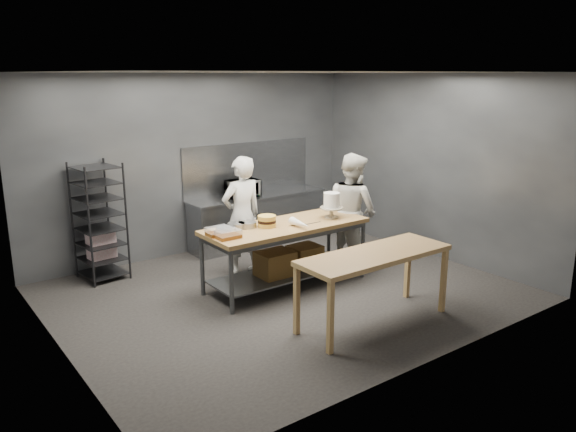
{
  "coord_description": "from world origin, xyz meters",
  "views": [
    {
      "loc": [
        -4.35,
        -5.96,
        2.98
      ],
      "look_at": [
        0.17,
        0.15,
        1.05
      ],
      "focal_mm": 35.0,
      "sensor_mm": 36.0,
      "label": 1
    }
  ],
  "objects_px": {
    "frosted_cake_stand": "(332,202)",
    "chef_right": "(352,211)",
    "near_counter": "(375,259)",
    "microwave": "(243,189)",
    "speed_rack": "(99,223)",
    "chef_behind": "(242,216)",
    "work_table": "(287,247)",
    "layer_cake": "(267,221)"
  },
  "relations": [
    {
      "from": "speed_rack",
      "to": "layer_cake",
      "type": "height_order",
      "value": "speed_rack"
    },
    {
      "from": "frosted_cake_stand",
      "to": "layer_cake",
      "type": "height_order",
      "value": "frosted_cake_stand"
    },
    {
      "from": "chef_behind",
      "to": "layer_cake",
      "type": "relative_size",
      "value": 7.18
    },
    {
      "from": "near_counter",
      "to": "frosted_cake_stand",
      "type": "xyz_separation_m",
      "value": [
        0.63,
        1.53,
        0.34
      ]
    },
    {
      "from": "frosted_cake_stand",
      "to": "chef_right",
      "type": "bearing_deg",
      "value": 18.05
    },
    {
      "from": "layer_cake",
      "to": "microwave",
      "type": "bearing_deg",
      "value": 67.17
    },
    {
      "from": "chef_right",
      "to": "work_table",
      "type": "bearing_deg",
      "value": 94.41
    },
    {
      "from": "near_counter",
      "to": "chef_behind",
      "type": "relative_size",
      "value": 1.1
    },
    {
      "from": "speed_rack",
      "to": "chef_behind",
      "type": "relative_size",
      "value": 0.96
    },
    {
      "from": "near_counter",
      "to": "microwave",
      "type": "distance_m",
      "value": 3.64
    },
    {
      "from": "chef_right",
      "to": "microwave",
      "type": "xyz_separation_m",
      "value": [
        -0.84,
        1.88,
        0.15
      ]
    },
    {
      "from": "speed_rack",
      "to": "layer_cake",
      "type": "distance_m",
      "value": 2.53
    },
    {
      "from": "near_counter",
      "to": "layer_cake",
      "type": "distance_m",
      "value": 1.74
    },
    {
      "from": "speed_rack",
      "to": "near_counter",
      "type": "bearing_deg",
      "value": -58.74
    },
    {
      "from": "speed_rack",
      "to": "frosted_cake_stand",
      "type": "height_order",
      "value": "speed_rack"
    },
    {
      "from": "chef_behind",
      "to": "near_counter",
      "type": "bearing_deg",
      "value": 98.02
    },
    {
      "from": "work_table",
      "to": "speed_rack",
      "type": "bearing_deg",
      "value": 137.04
    },
    {
      "from": "speed_rack",
      "to": "chef_behind",
      "type": "distance_m",
      "value": 2.09
    },
    {
      "from": "work_table",
      "to": "chef_behind",
      "type": "distance_m",
      "value": 0.9
    },
    {
      "from": "chef_behind",
      "to": "frosted_cake_stand",
      "type": "xyz_separation_m",
      "value": [
        0.99,
        -0.91,
        0.24
      ]
    },
    {
      "from": "speed_rack",
      "to": "chef_behind",
      "type": "xyz_separation_m",
      "value": [
        1.79,
        -1.09,
        0.05
      ]
    },
    {
      "from": "near_counter",
      "to": "microwave",
      "type": "bearing_deg",
      "value": 83.78
    },
    {
      "from": "near_counter",
      "to": "microwave",
      "type": "height_order",
      "value": "microwave"
    },
    {
      "from": "speed_rack",
      "to": "chef_behind",
      "type": "bearing_deg",
      "value": -31.35
    },
    {
      "from": "work_table",
      "to": "layer_cake",
      "type": "height_order",
      "value": "layer_cake"
    },
    {
      "from": "microwave",
      "to": "frosted_cake_stand",
      "type": "bearing_deg",
      "value": -83.45
    },
    {
      "from": "near_counter",
      "to": "chef_right",
      "type": "height_order",
      "value": "chef_right"
    },
    {
      "from": "frosted_cake_stand",
      "to": "chef_behind",
      "type": "bearing_deg",
      "value": 137.41
    },
    {
      "from": "work_table",
      "to": "speed_rack",
      "type": "xyz_separation_m",
      "value": [
        -2.03,
        1.89,
        0.28
      ]
    },
    {
      "from": "chef_right",
      "to": "layer_cake",
      "type": "xyz_separation_m",
      "value": [
        -1.65,
        -0.05,
        0.1
      ]
    },
    {
      "from": "speed_rack",
      "to": "layer_cake",
      "type": "bearing_deg",
      "value": -47.0
    },
    {
      "from": "chef_behind",
      "to": "frosted_cake_stand",
      "type": "height_order",
      "value": "chef_behind"
    },
    {
      "from": "chef_behind",
      "to": "microwave",
      "type": "height_order",
      "value": "chef_behind"
    },
    {
      "from": "speed_rack",
      "to": "microwave",
      "type": "height_order",
      "value": "speed_rack"
    },
    {
      "from": "microwave",
      "to": "speed_rack",
      "type": "bearing_deg",
      "value": -178.19
    },
    {
      "from": "speed_rack",
      "to": "layer_cake",
      "type": "xyz_separation_m",
      "value": [
        1.72,
        -1.85,
        0.14
      ]
    },
    {
      "from": "work_table",
      "to": "microwave",
      "type": "relative_size",
      "value": 4.43
    },
    {
      "from": "layer_cake",
      "to": "chef_right",
      "type": "bearing_deg",
      "value": 1.68
    },
    {
      "from": "work_table",
      "to": "chef_right",
      "type": "height_order",
      "value": "chef_right"
    },
    {
      "from": "work_table",
      "to": "near_counter",
      "type": "height_order",
      "value": "work_table"
    },
    {
      "from": "speed_rack",
      "to": "layer_cake",
      "type": "relative_size",
      "value": 6.93
    },
    {
      "from": "near_counter",
      "to": "microwave",
      "type": "relative_size",
      "value": 3.69
    }
  ]
}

